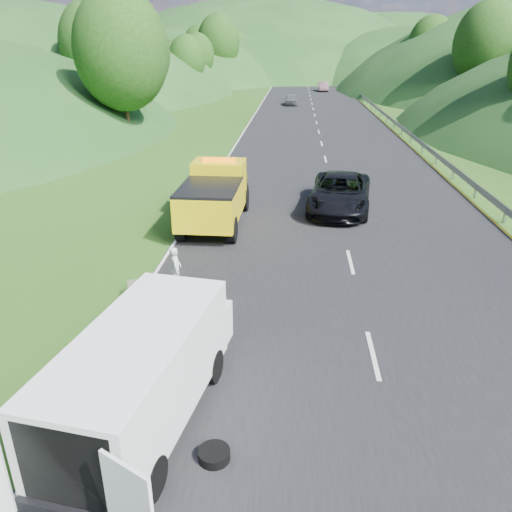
# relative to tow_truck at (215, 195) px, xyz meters

# --- Properties ---
(ground) EXTENTS (320.00, 320.00, 0.00)m
(ground) POSITION_rel_tow_truck_xyz_m (2.58, -7.90, -1.33)
(ground) COLOR #38661E
(ground) RESTS_ON ground
(road_surface) EXTENTS (14.00, 200.00, 0.02)m
(road_surface) POSITION_rel_tow_truck_xyz_m (5.58, 32.10, -1.32)
(road_surface) COLOR black
(road_surface) RESTS_ON ground
(guardrail) EXTENTS (0.06, 140.00, 1.52)m
(guardrail) POSITION_rel_tow_truck_xyz_m (12.88, 44.60, -1.33)
(guardrail) COLOR gray
(guardrail) RESTS_ON ground
(tree_line_left) EXTENTS (14.00, 140.00, 14.00)m
(tree_line_left) POSITION_rel_tow_truck_xyz_m (-16.42, 52.10, -1.33)
(tree_line_left) COLOR #2D5619
(tree_line_left) RESTS_ON ground
(tree_line_right) EXTENTS (14.00, 140.00, 14.00)m
(tree_line_right) POSITION_rel_tow_truck_xyz_m (25.58, 52.10, -1.33)
(tree_line_right) COLOR #2D5619
(tree_line_right) RESTS_ON ground
(hills_backdrop) EXTENTS (201.00, 288.60, 44.00)m
(hills_backdrop) POSITION_rel_tow_truck_xyz_m (9.08, 126.80, -1.33)
(hills_backdrop) COLOR #2D5B23
(hills_backdrop) RESTS_ON ground
(tow_truck) EXTENTS (2.51, 6.37, 2.72)m
(tow_truck) POSITION_rel_tow_truck_xyz_m (0.00, 0.00, 0.00)
(tow_truck) COLOR black
(tow_truck) RESTS_ON ground
(white_van) EXTENTS (3.73, 6.72, 2.26)m
(white_van) POSITION_rel_tow_truck_xyz_m (0.48, -12.69, -0.05)
(white_van) COLOR black
(white_van) RESTS_ON ground
(woman) EXTENTS (0.46, 0.58, 1.46)m
(woman) POSITION_rel_tow_truck_xyz_m (-0.28, -6.59, -1.33)
(woman) COLOR silver
(woman) RESTS_ON ground
(child) EXTENTS (0.53, 0.45, 0.96)m
(child) POSITION_rel_tow_truck_xyz_m (0.48, -8.36, -1.33)
(child) COLOR #CACC6C
(child) RESTS_ON ground
(worker) EXTENTS (1.15, 0.70, 1.73)m
(worker) POSITION_rel_tow_truck_xyz_m (0.54, -13.72, -1.33)
(worker) COLOR #222127
(worker) RESTS_ON ground
(suitcase) EXTENTS (0.39, 0.30, 0.56)m
(suitcase) POSITION_rel_tow_truck_xyz_m (-1.54, -7.17, -1.05)
(suitcase) COLOR #606048
(suitcase) RESTS_ON ground
(spare_tire) EXTENTS (0.63, 0.63, 0.20)m
(spare_tire) POSITION_rel_tow_truck_xyz_m (2.04, -13.68, -1.33)
(spare_tire) COLOR black
(spare_tire) RESTS_ON ground
(passing_suv) EXTENTS (3.58, 6.35, 1.67)m
(passing_suv) POSITION_rel_tow_truck_xyz_m (5.64, 2.50, -1.33)
(passing_suv) COLOR black
(passing_suv) RESTS_ON ground
(dist_car_a) EXTENTS (1.69, 4.21, 1.44)m
(dist_car_a) POSITION_rel_tow_truck_xyz_m (2.78, 48.36, -1.33)
(dist_car_a) COLOR #4C4C51
(dist_car_a) RESTS_ON ground
(dist_car_b) EXTENTS (1.64, 4.70, 1.55)m
(dist_car_b) POSITION_rel_tow_truck_xyz_m (8.03, 70.64, -1.33)
(dist_car_b) COLOR brown
(dist_car_b) RESTS_ON ground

